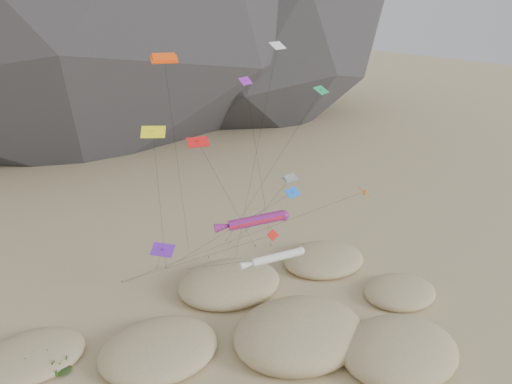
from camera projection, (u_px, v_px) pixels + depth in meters
ground at (300, 356)px, 50.60m from camera, size 500.00×500.00×0.00m
dunes at (265, 341)px, 51.71m from camera, size 50.16×33.72×4.44m
dune_grass at (281, 333)px, 52.80m from camera, size 42.87×26.93×1.46m
kite_stakes at (207, 257)px, 69.86m from camera, size 21.98×5.98×0.30m
rainbow_tube_kite at (254, 221)px, 54.79m from camera, size 9.44×17.69×12.06m
white_tube_kite at (274, 258)px, 52.17m from camera, size 7.12×17.75×9.30m
orange_parafoil at (165, 62)px, 47.60m from camera, size 8.88×15.39×29.12m
multi_parafoil at (289, 180)px, 55.17m from camera, size 2.05×16.12×15.87m
delta_kites at (252, 157)px, 54.55m from camera, size 30.28×20.69×29.48m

